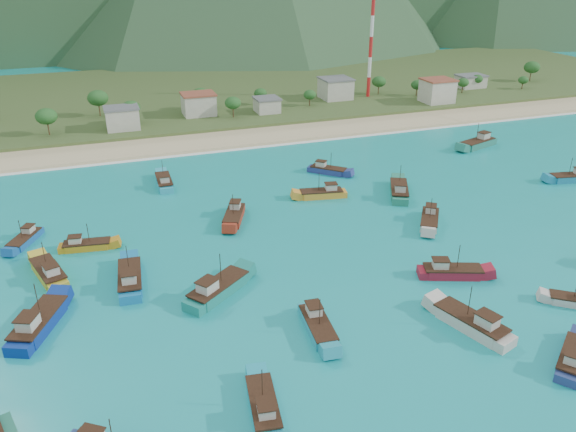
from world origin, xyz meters
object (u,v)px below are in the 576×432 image
object	(u,v)px
boat_1	(49,273)
boat_21	(571,178)
boat_10	(25,240)
radio_tower	(371,37)
boat_0	(86,246)
boat_14	(430,220)
boat_22	(130,280)
boat_28	(164,182)
boat_3	(478,144)
boat_27	(472,324)
boat_2	(264,408)
boat_12	(39,324)
boat_29	(218,290)
boat_15	(399,191)
boat_16	(234,216)
boat_20	(318,326)
boat_6	(573,359)
boat_19	(328,171)
boat_5	(451,273)
boat_11	(322,194)

from	to	relation	value
boat_1	boat_21	distance (m)	113.86
boat_10	radio_tower	bearing A→B (deg)	-118.10
boat_0	boat_14	distance (m)	64.92
radio_tower	boat_21	xyz separation A→B (m)	(8.58, -87.69, -21.67)
boat_22	boat_28	size ratio (longest dim) A/B	1.13
boat_0	boat_28	size ratio (longest dim) A/B	0.89
boat_1	boat_0	bearing A→B (deg)	37.19
boat_3	boat_27	xyz separation A→B (m)	(-52.51, -69.48, -0.06)
boat_2	boat_12	distance (m)	35.96
boat_12	boat_27	world-z (taller)	boat_12
radio_tower	boat_1	xyz separation A→B (m)	(-105.13, -93.50, -21.61)
boat_29	boat_14	bearing A→B (deg)	66.44
boat_22	boat_14	bearing A→B (deg)	8.05
boat_15	boat_29	xyz separation A→B (m)	(-46.65, -25.95, 0.04)
boat_2	boat_22	xyz separation A→B (m)	(-11.92, 33.67, 0.18)
boat_10	boat_12	size ratio (longest dim) A/B	0.72
boat_0	boat_27	world-z (taller)	boat_27
boat_16	boat_27	xyz separation A→B (m)	(22.50, -46.31, 0.14)
boat_2	boat_10	world-z (taller)	boat_2
boat_1	boat_22	size ratio (longest dim) A/B	0.97
boat_14	boat_27	distance (m)	34.32
boat_10	boat_1	bearing A→B (deg)	133.49
boat_3	boat_15	bearing A→B (deg)	103.28
boat_21	boat_20	bearing A→B (deg)	124.88
boat_16	boat_28	xyz separation A→B (m)	(-10.50, 23.19, -0.00)
boat_3	boat_6	size ratio (longest dim) A/B	1.33
boat_12	boat_28	xyz separation A→B (m)	(24.54, 49.24, -0.20)
boat_20	boat_16	bearing A→B (deg)	-82.12
boat_3	boat_28	size ratio (longest dim) A/B	1.23
boat_15	boat_19	xyz separation A→B (m)	(-9.36, 17.92, -0.24)
boat_14	boat_28	world-z (taller)	boat_28
boat_5	boat_19	bearing A→B (deg)	-159.12
boat_3	boat_5	size ratio (longest dim) A/B	1.19
boat_3	boat_14	bearing A→B (deg)	115.77
boat_19	radio_tower	bearing A→B (deg)	-170.24
boat_28	boat_16	bearing A→B (deg)	-64.03
boat_2	boat_28	xyz separation A→B (m)	(-0.62, 74.92, 0.05)
boat_11	boat_27	size ratio (longest dim) A/B	0.86
boat_3	boat_10	distance (m)	115.43
radio_tower	boat_15	xyz separation A→B (m)	(-33.66, -81.77, -21.53)
boat_21	radio_tower	bearing A→B (deg)	17.05
boat_29	boat_1	bearing A→B (deg)	-157.25
boat_3	boat_28	bearing A→B (deg)	71.88
boat_2	boat_27	distance (m)	32.82
boat_6	boat_28	distance (m)	89.85
boat_3	boat_22	size ratio (longest dim) A/B	1.08
boat_0	boat_2	xyz separation A→B (m)	(18.31, -48.65, 0.10)
boat_0	boat_5	distance (m)	63.79
boat_19	boat_20	distance (m)	63.16
radio_tower	boat_6	xyz separation A→B (m)	(-40.76, -138.86, -21.73)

